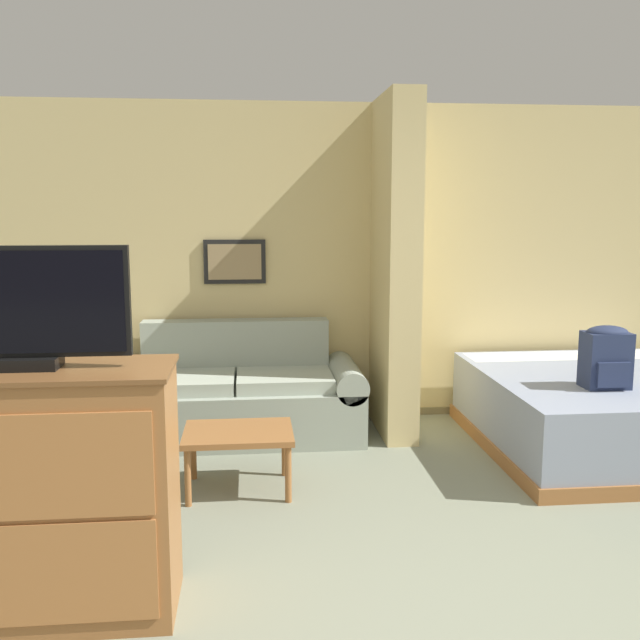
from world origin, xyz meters
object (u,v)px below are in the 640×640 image
couch (236,396)px  coffee_table (238,438)px  backpack (606,356)px  bed (601,411)px  table_lamp (86,339)px  tv (27,308)px  tv_dresser (38,494)px

couch → coffee_table: couch is taller
coffee_table → backpack: bearing=4.1°
bed → backpack: 0.64m
table_lamp → backpack: bearing=-14.4°
backpack → tv: bearing=-155.8°
tv_dresser → tv: 0.80m
coffee_table → backpack: (2.46, 0.18, 0.43)m
tv → bed: bearing=28.0°
table_lamp → tv: size_ratio=0.45×
tv_dresser → backpack: bearing=24.2°
couch → tv: tv is taller
coffee_table → tv: tv is taller
coffee_table → table_lamp: size_ratio=1.79×
bed → backpack: bearing=-116.1°
table_lamp → bed: (3.79, -0.56, -0.50)m
tv_dresser → couch: bearing=71.8°
tv → backpack: 3.66m
coffee_table → couch: bearing=91.6°
couch → backpack: (2.50, -0.94, 0.46)m
coffee_table → table_lamp: table_lamp is taller
tv → coffee_table: bearing=57.5°
couch → coffee_table: 1.12m
couch → tv: 2.75m
couch → bed: size_ratio=1.02×
table_lamp → backpack: size_ratio=0.89×
table_lamp → couch: bearing=0.6°
table_lamp → tv: 2.49m
tv_dresser → bed: size_ratio=0.61×
tv → bed: 4.08m
table_lamp → coffee_table: bearing=-43.9°
table_lamp → bed: table_lamp is taller
coffee_table → backpack: backpack is taller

